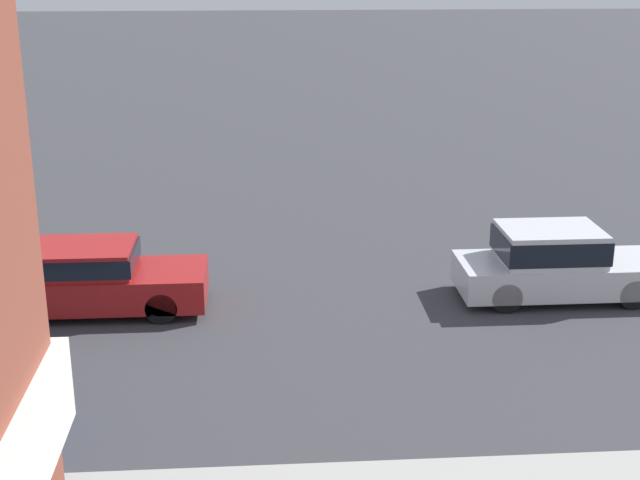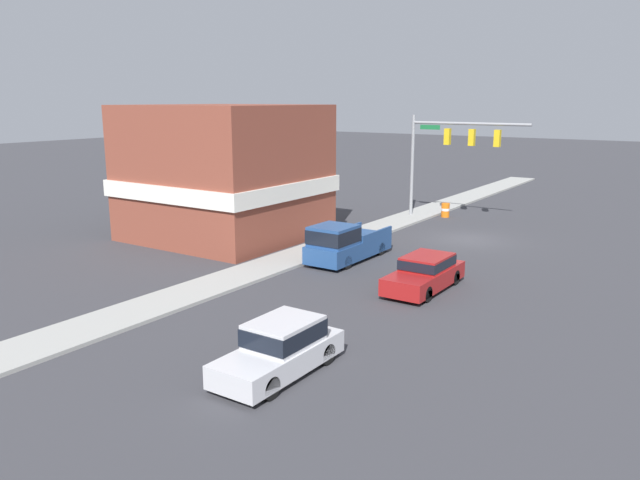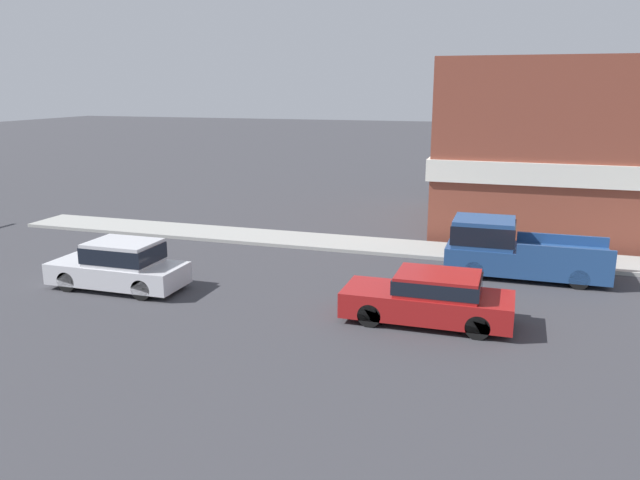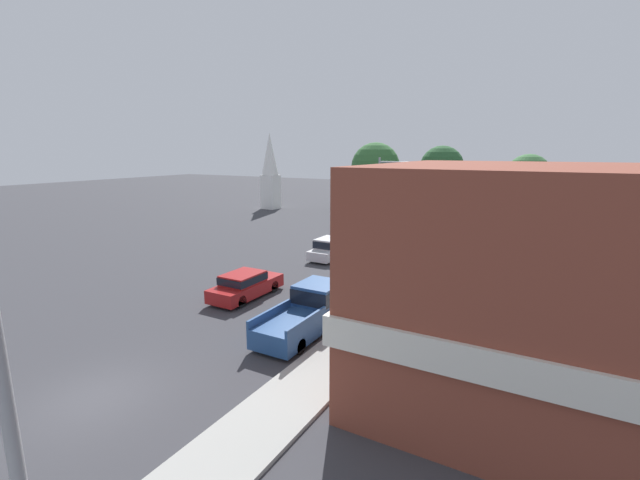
# 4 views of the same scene
# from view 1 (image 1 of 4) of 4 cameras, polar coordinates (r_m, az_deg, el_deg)

# --- Properties ---
(car_lead) EXTENTS (1.81, 4.67, 1.45)m
(car_lead) POSITION_cam_1_polar(r_m,az_deg,el_deg) (19.43, -14.51, -2.28)
(car_lead) COLOR black
(car_lead) RESTS_ON ground
(car_second_ahead) EXTENTS (1.75, 4.45, 1.60)m
(car_second_ahead) POSITION_cam_1_polar(r_m,az_deg,el_deg) (20.16, 14.81, -1.36)
(car_second_ahead) COLOR black
(car_second_ahead) RESTS_ON ground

